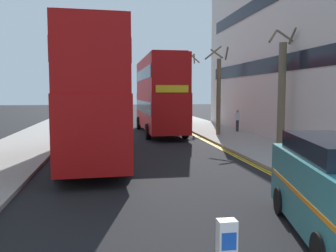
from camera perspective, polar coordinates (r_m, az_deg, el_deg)
name	(u,v)px	position (r m, az deg, el deg)	size (l,w,h in m)	color
sidewalk_right	(261,147)	(20.32, 14.62, -3.31)	(4.00, 80.00, 0.14)	#9E9991
sidewalk_left	(11,154)	(19.23, -23.71, -4.08)	(4.00, 80.00, 0.14)	#9E9991
kerb_line_outer	(237,156)	(17.72, 11.00, -4.70)	(0.10, 56.00, 0.01)	yellow
kerb_line_inner	(234,156)	(17.67, 10.51, -4.73)	(0.10, 56.00, 0.01)	yellow
double_decker_bus_away	(92,93)	(16.48, -12.08, 5.10)	(3.18, 10.91, 5.64)	#B20F0F
double_decker_bus_oncoming	(159,93)	(26.83, -1.41, 5.27)	(2.86, 10.83, 5.64)	#B20F0F
pedestrian_far	(237,120)	(27.48, 11.00, 0.91)	(0.34, 0.22, 1.62)	#2D2D38
street_tree_near	(189,89)	(34.15, 3.31, 5.90)	(2.12, 2.13, 6.86)	#6B6047
street_tree_mid	(179,92)	(41.33, 1.69, 5.43)	(1.79, 1.79, 6.41)	#6B6047
street_tree_far	(219,92)	(25.26, 8.06, 5.35)	(1.59, 1.63, 6.26)	#6B6047
street_tree_distant	(282,91)	(21.07, 17.67, 5.29)	(1.50, 1.47, 6.53)	#6B6047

